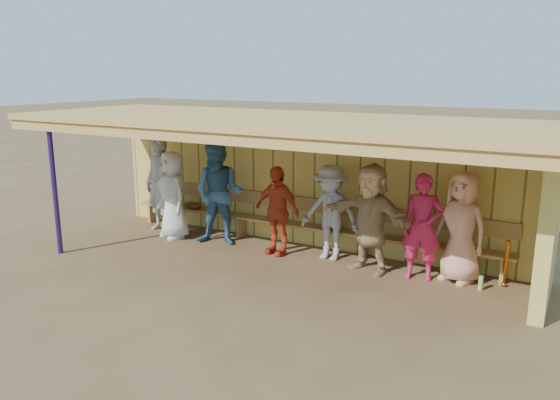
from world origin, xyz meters
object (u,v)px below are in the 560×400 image
object	(u,v)px
player_g	(422,227)
player_h	(461,227)
player_a	(159,184)
player_b	(173,195)
player_d	(277,210)
player_f	(370,218)
bench	(300,219)
player_e	(331,213)
player_c	(219,194)

from	to	relation	value
player_g	player_h	world-z (taller)	player_h
player_a	player_b	distance (m)	0.61
player_d	player_a	bearing A→B (deg)	-172.86
player_b	player_f	world-z (taller)	player_f
player_h	bench	distance (m)	3.02
player_f	bench	world-z (taller)	player_f
player_a	player_e	size ratio (longest dim) A/B	1.17
player_d	bench	size ratio (longest dim) A/B	0.21
player_c	player_e	xyz separation A→B (m)	(2.19, 0.24, -0.14)
player_e	player_h	xyz separation A→B (m)	(2.19, 0.03, 0.04)
player_d	bench	bearing A→B (deg)	82.85
player_f	player_h	bearing A→B (deg)	26.65
player_c	player_e	size ratio (longest dim) A/B	1.17
player_g	bench	bearing A→B (deg)	158.02
player_h	bench	world-z (taller)	player_h
player_d	player_g	xyz separation A→B (m)	(2.59, 0.05, 0.04)
player_g	bench	distance (m)	2.50
player_d	player_e	xyz separation A→B (m)	(0.95, 0.21, 0.03)
player_b	bench	bearing A→B (deg)	39.94
player_c	player_f	size ratio (longest dim) A/B	1.09
player_e	player_f	world-z (taller)	player_f
player_b	bench	size ratio (longest dim) A/B	0.23
player_c	bench	bearing A→B (deg)	8.00
player_f	player_g	world-z (taller)	player_f
player_a	player_h	xyz separation A→B (m)	(5.95, 0.16, -0.10)
player_f	player_g	distance (m)	0.83
player_c	player_h	size ratio (longest dim) A/B	1.12
player_b	player_e	distance (m)	3.23
player_a	player_c	xyz separation A→B (m)	(1.58, -0.11, 0.00)
player_c	bench	size ratio (longest dim) A/B	0.26
player_b	player_a	bearing A→B (deg)	179.33
player_e	player_g	bearing A→B (deg)	-4.71
player_f	player_c	bearing A→B (deg)	-163.59
player_c	player_d	xyz separation A→B (m)	(1.23, 0.03, -0.18)
player_b	player_h	distance (m)	5.42
player_a	bench	xyz separation A→B (m)	(2.98, 0.51, -0.45)
player_d	player_e	world-z (taller)	player_e
player_e	player_f	distance (m)	0.85
player_a	player_g	distance (m)	5.40
player_h	player_g	bearing A→B (deg)	-140.82
player_e	bench	xyz separation A→B (m)	(-0.79, 0.38, -0.31)
player_b	player_c	size ratio (longest dim) A/B	0.88
player_a	player_g	bearing A→B (deg)	10.92
player_d	player_f	bearing A→B (deg)	8.10
player_d	player_g	distance (m)	2.59
player_g	bench	world-z (taller)	player_g
player_c	player_g	distance (m)	3.83
bench	player_c	bearing A→B (deg)	-156.07
player_b	player_g	bearing A→B (deg)	25.30
player_b	player_f	distance (m)	4.03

